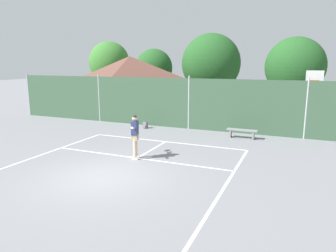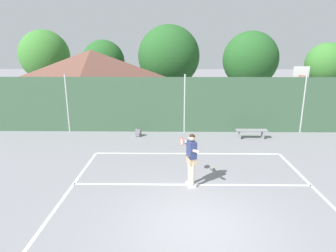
{
  "view_description": "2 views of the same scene",
  "coord_description": "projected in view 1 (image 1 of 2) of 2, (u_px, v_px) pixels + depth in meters",
  "views": [
    {
      "loc": [
        6.08,
        -8.47,
        3.93
      ],
      "look_at": [
        0.05,
        5.67,
        0.79
      ],
      "focal_mm": 32.86,
      "sensor_mm": 36.0,
      "label": 1
    },
    {
      "loc": [
        -0.69,
        -6.52,
        4.54
      ],
      "look_at": [
        -0.86,
        5.21,
        1.36
      ],
      "focal_mm": 30.56,
      "sensor_mm": 36.0,
      "label": 2
    }
  ],
  "objects": [
    {
      "name": "ground_plane",
      "position": [
        103.0,
        178.0,
        10.76
      ],
      "size": [
        120.0,
        120.0,
        0.0
      ],
      "primitive_type": "plane",
      "color": "gray"
    },
    {
      "name": "basketball_hoop",
      "position": [
        313.0,
        93.0,
        17.08
      ],
      "size": [
        0.9,
        0.67,
        3.55
      ],
      "color": "#284CB2",
      "rests_on": "ground"
    },
    {
      "name": "backpack_grey",
      "position": [
        145.0,
        125.0,
        18.95
      ],
      "size": [
        0.32,
        0.3,
        0.46
      ],
      "color": "slate",
      "rests_on": "ground"
    },
    {
      "name": "court_markings",
      "position": [
        113.0,
        172.0,
        11.34
      ],
      "size": [
        8.3,
        11.1,
        0.01
      ],
      "color": "white",
      "rests_on": "ground"
    },
    {
      "name": "clubhouse_building",
      "position": [
        130.0,
        85.0,
        23.64
      ],
      "size": [
        7.37,
        4.5,
        4.47
      ],
      "color": "silver",
      "rests_on": "ground"
    },
    {
      "name": "treeline_backdrop",
      "position": [
        215.0,
        65.0,
        25.81
      ],
      "size": [
        26.49,
        4.47,
        6.42
      ],
      "color": "brown",
      "rests_on": "ground"
    },
    {
      "name": "chainlink_fence",
      "position": [
        189.0,
        104.0,
        18.56
      ],
      "size": [
        26.09,
        0.09,
        3.21
      ],
      "color": "#38563D",
      "rests_on": "ground"
    },
    {
      "name": "tennis_player",
      "position": [
        135.0,
        133.0,
        12.72
      ],
      "size": [
        0.55,
        1.37,
        1.85
      ],
      "color": "silver",
      "rests_on": "ground"
    },
    {
      "name": "courtside_bench",
      "position": [
        242.0,
        132.0,
        16.37
      ],
      "size": [
        1.6,
        0.36,
        0.48
      ],
      "color": "gray",
      "rests_on": "ground"
    },
    {
      "name": "tennis_ball",
      "position": [
        171.0,
        151.0,
        13.87
      ],
      "size": [
        0.07,
        0.07,
        0.07
      ],
      "primitive_type": "sphere",
      "color": "#CCE033",
      "rests_on": "ground"
    }
  ]
}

